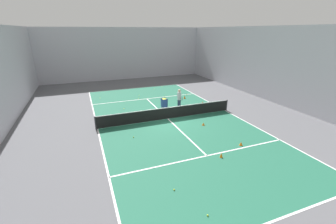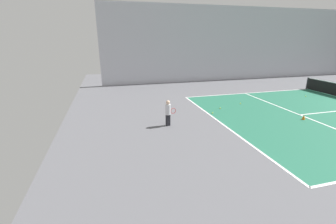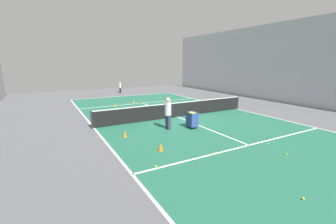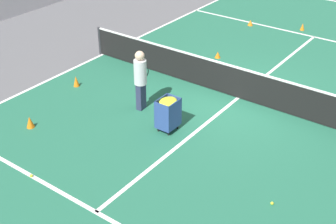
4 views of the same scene
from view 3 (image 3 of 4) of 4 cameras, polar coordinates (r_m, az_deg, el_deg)
The scene contains 29 objects.
ground_plane at distance 14.62m, azimuth 2.40°, elevation -1.27°, with size 36.63×36.63×0.00m, color #5B5B60.
court_playing_area at distance 14.62m, azimuth 2.40°, elevation -1.26°, with size 10.54×21.31×0.00m.
line_baseline_near at distance 24.19m, azimuth -10.94°, elevation 4.01°, with size 10.54×0.10×0.00m, color white.
line_sideline_left at distance 17.89m, azimuth 16.95°, elevation 0.76°, with size 0.10×21.31×0.00m, color white.
line_sideline_right at distance 12.77m, azimuth -18.25°, elevation -3.92°, with size 0.10×21.31×0.00m, color white.
line_service_near at distance 19.74m, azimuth -6.53°, elevation 2.28°, with size 10.54×0.10×0.00m, color white.
line_service_far at distance 10.31m, azimuth 19.85°, elevation -7.94°, with size 10.54×0.10×0.00m, color white.
line_centre_service at distance 14.62m, azimuth 2.40°, elevation -1.25°, with size 0.10×11.72×0.00m, color white.
hall_enclosure_left at distance 22.07m, azimuth 28.16°, elevation 10.97°, with size 0.15×32.93×6.89m.
tennis_net at distance 14.51m, azimuth 2.42°, elevation 0.64°, with size 10.84×0.10×0.96m.
player_near_baseline at distance 26.70m, azimuth -12.05°, elevation 6.29°, with size 0.30×0.58×1.26m.
coach_at_net at distance 11.72m, azimuth -0.02°, elevation 0.19°, with size 0.38×0.67×1.71m.
ball_cart at distance 12.07m, azimuth 6.17°, elevation -1.26°, with size 0.45×0.56×0.90m.
training_cone_0 at distance 10.89m, azimuth -10.93°, elevation -5.42°, with size 0.18×0.18×0.33m, color orange.
training_cone_1 at distance 19.87m, azimuth -8.71°, elevation 2.67°, with size 0.17×0.17×0.27m, color orange.
training_cone_2 at distance 9.11m, azimuth -1.88°, elevation -8.85°, with size 0.21×0.21×0.31m, color orange.
training_cone_3 at distance 15.58m, azimuth -7.74°, elevation -0.09°, with size 0.19×0.19×0.22m, color orange.
training_cone_4 at distance 18.64m, azimuth -13.32°, elevation 1.76°, with size 0.21×0.21×0.22m, color orange.
tennis_ball_0 at distance 13.72m, azimuth 20.29°, elevation -2.81°, with size 0.07×0.07×0.07m, color yellow.
tennis_ball_1 at distance 16.42m, azimuth 19.11°, elevation -0.30°, with size 0.07×0.07×0.07m, color yellow.
tennis_ball_2 at distance 22.64m, azimuth -1.96°, elevation 3.75°, with size 0.07×0.07×0.07m, color yellow.
tennis_ball_3 at distance 24.45m, azimuth -7.48°, elevation 4.30°, with size 0.07×0.07×0.07m, color yellow.
tennis_ball_5 at distance 8.99m, azimuth 11.68°, elevation -10.25°, with size 0.07×0.07×0.07m, color yellow.
tennis_ball_6 at distance 23.96m, azimuth -5.19°, elevation 4.18°, with size 0.07×0.07×0.07m, color yellow.
tennis_ball_7 at distance 10.66m, azimuth 24.07°, elevation -7.45°, with size 0.07×0.07×0.07m, color yellow.
tennis_ball_8 at distance 7.83m, azimuth -3.15°, elevation -13.55°, with size 0.07×0.07×0.07m, color yellow.
tennis_ball_9 at distance 7.12m, azimuth 31.11°, elevation -18.32°, with size 0.07×0.07×0.07m, color yellow.
tennis_ball_10 at distance 18.17m, azimuth 7.51°, elevation 1.48°, with size 0.07×0.07×0.07m, color yellow.
tennis_ball_12 at distance 9.86m, azimuth 27.86°, elevation -9.42°, with size 0.07×0.07×0.07m, color yellow.
Camera 3 is at (7.45, 12.09, 3.47)m, focal length 24.00 mm.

